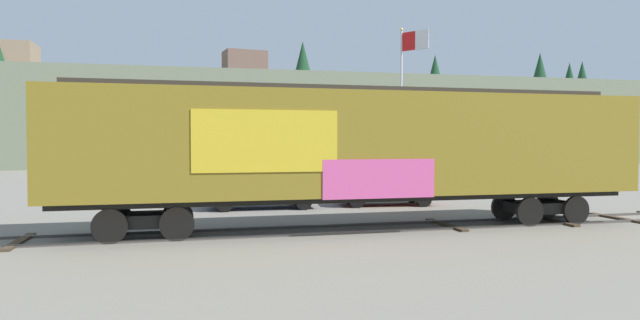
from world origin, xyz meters
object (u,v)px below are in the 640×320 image
(freight_car, at_px, (360,146))
(flagpole, at_px, (407,83))
(parked_car_red, at_px, (385,185))
(parked_car_blue, at_px, (262,187))

(freight_car, bearing_deg, flagpole, 62.04)
(freight_car, bearing_deg, parked_car_red, 63.85)
(flagpole, distance_m, parked_car_red, 8.39)
(parked_car_red, bearing_deg, parked_car_blue, 179.89)
(flagpole, bearing_deg, freight_car, -117.96)
(freight_car, relative_size, parked_car_blue, 3.94)
(parked_car_red, bearing_deg, freight_car, -116.15)
(freight_car, distance_m, parked_car_blue, 6.64)
(flagpole, relative_size, parked_car_blue, 1.96)
(parked_car_red, bearing_deg, flagpole, 60.25)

